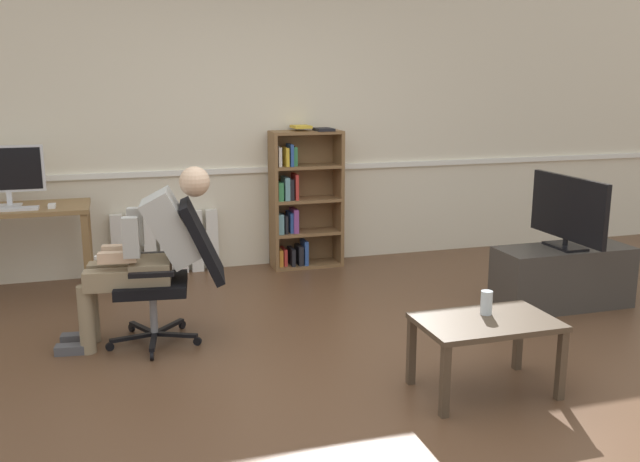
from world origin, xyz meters
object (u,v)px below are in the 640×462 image
(person_seated, at_px, (147,251))
(drinking_glass, at_px, (486,303))
(imac_monitor, at_px, (7,171))
(bookshelf, at_px, (301,200))
(computer_mouse, at_px, (52,206))
(keyboard, at_px, (10,209))
(tv_stand, at_px, (563,277))
(office_chair, at_px, (175,268))
(radiator, at_px, (166,243))
(coffee_table, at_px, (486,330))
(computer_desk, at_px, (17,222))
(tv_screen, at_px, (568,211))

(person_seated, bearing_deg, drinking_glass, 63.25)
(imac_monitor, xyz_separation_m, bookshelf, (2.49, 0.21, -0.40))
(imac_monitor, distance_m, drinking_glass, 3.88)
(computer_mouse, bearing_deg, imac_monitor, 149.15)
(keyboard, bearing_deg, tv_stand, -17.90)
(office_chair, distance_m, person_seated, 0.21)
(radiator, bearing_deg, office_chair, -92.14)
(tv_stand, bearing_deg, coffee_table, -139.53)
(imac_monitor, relative_size, office_chair, 0.58)
(bookshelf, height_order, person_seated, bookshelf)
(drinking_glass, bearing_deg, computer_desk, 137.38)
(person_seated, bearing_deg, keyboard, -133.42)
(computer_mouse, bearing_deg, tv_stand, -19.49)
(person_seated, bearing_deg, tv_screen, 94.50)
(imac_monitor, relative_size, coffee_table, 0.73)
(bookshelf, xyz_separation_m, radiator, (-1.26, 0.10, -0.35))
(computer_mouse, height_order, tv_stand, computer_mouse)
(computer_desk, relative_size, person_seated, 0.93)
(bookshelf, distance_m, radiator, 1.31)
(bookshelf, relative_size, drinking_glass, 9.59)
(imac_monitor, relative_size, tv_stand, 0.53)
(bookshelf, distance_m, office_chair, 2.10)
(bookshelf, xyz_separation_m, office_chair, (-1.32, -1.63, -0.11))
(bookshelf, height_order, drinking_glass, bookshelf)
(radiator, relative_size, person_seated, 0.79)
(bookshelf, bearing_deg, radiator, 175.48)
(tv_screen, height_order, drinking_glass, tv_screen)
(person_seated, height_order, coffee_table, person_seated)
(tv_screen, xyz_separation_m, drinking_glass, (-1.32, -1.08, -0.26))
(person_seated, bearing_deg, imac_monitor, -137.28)
(computer_mouse, bearing_deg, coffee_table, -45.68)
(imac_monitor, xyz_separation_m, drinking_glass, (2.81, -2.62, -0.53))
(keyboard, distance_m, tv_stand, 4.34)
(tv_stand, bearing_deg, computer_mouse, 160.51)
(bookshelf, distance_m, coffee_table, 2.94)
(computer_mouse, relative_size, radiator, 0.10)
(radiator, xyz_separation_m, coffee_table, (1.54, -3.01, 0.09))
(imac_monitor, bearing_deg, office_chair, -50.53)
(tv_stand, bearing_deg, person_seated, 177.30)
(radiator, bearing_deg, tv_stand, -32.61)
(office_chair, bearing_deg, radiator, -174.94)
(imac_monitor, relative_size, bookshelf, 0.43)
(office_chair, distance_m, coffee_table, 2.06)
(computer_desk, height_order, keyboard, keyboard)
(person_seated, bearing_deg, computer_desk, -137.20)
(office_chair, relative_size, tv_stand, 0.91)
(computer_mouse, distance_m, drinking_glass, 3.48)
(computer_mouse, bearing_deg, bookshelf, 10.76)
(computer_desk, relative_size, radiator, 1.17)
(computer_desk, bearing_deg, tv_stand, -19.76)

